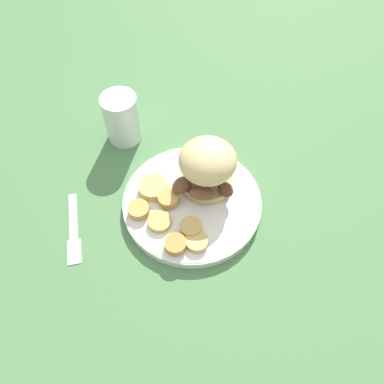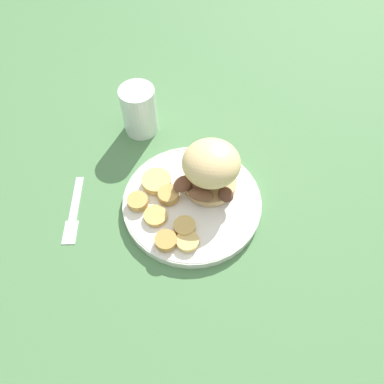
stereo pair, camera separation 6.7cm
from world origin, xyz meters
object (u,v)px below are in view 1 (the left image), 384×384
Objects in this scene: sandwich at (207,167)px; drinking_glass at (122,118)px; dinner_plate at (192,202)px; fork at (73,229)px.

drinking_glass is (-0.11, 0.19, -0.02)m from sandwich.
drinking_glass is (-0.08, 0.21, 0.04)m from dinner_plate.
sandwich is at bearing 0.87° from fork.
dinner_plate is 1.75× the size of fork.
drinking_glass is at bearing 110.25° from dinner_plate.
fork is (-0.22, 0.02, -0.01)m from dinner_plate.
drinking_glass reaches higher than dinner_plate.
sandwich reaches higher than fork.
drinking_glass reaches higher than fork.
fork is at bearing -179.13° from sandwich.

